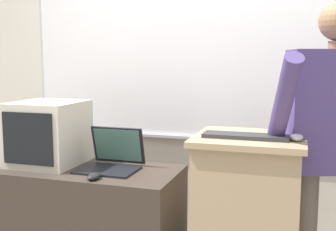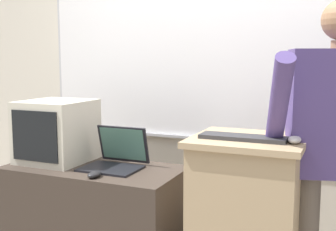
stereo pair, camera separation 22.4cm
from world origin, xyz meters
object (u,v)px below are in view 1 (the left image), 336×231
lectern_podium (248,229)px  person_presenter (333,142)px  wireless_keyboard (246,136)px  side_desk (91,229)px  computer_mouse_by_laptop (94,176)px  crt_monitor (48,133)px  laptop (113,157)px  computer_mouse_by_keyboard (297,137)px

lectern_podium → person_presenter: (0.40, 0.10, 0.46)m
lectern_podium → wireless_keyboard: bearing=-102.3°
side_desk → computer_mouse_by_laptop: computer_mouse_by_laptop is taller
side_desk → crt_monitor: (-0.30, 0.04, 0.56)m
laptop → crt_monitor: size_ratio=0.81×
side_desk → person_presenter: size_ratio=0.63×
lectern_podium → side_desk: lectern_podium is taller
computer_mouse_by_laptop → computer_mouse_by_keyboard: 1.06m
side_desk → laptop: laptop is taller
lectern_podium → wireless_keyboard: (-0.01, -0.06, 0.50)m
person_presenter → crt_monitor: size_ratio=4.01×
person_presenter → crt_monitor: (-1.62, -0.05, -0.03)m
wireless_keyboard → computer_mouse_by_laptop: bearing=-171.7°
side_desk → wireless_keyboard: bearing=-5.1°
person_presenter → computer_mouse_by_laptop: 1.24m
laptop → crt_monitor: (-0.42, -0.02, 0.12)m
person_presenter → laptop: (-1.20, -0.03, -0.15)m
computer_mouse_by_laptop → crt_monitor: bearing=151.3°
side_desk → crt_monitor: 0.64m
side_desk → computer_mouse_by_laptop: (0.13, -0.20, 0.39)m
side_desk → wireless_keyboard: wireless_keyboard is taller
computer_mouse_by_laptop → computer_mouse_by_keyboard: (1.02, 0.12, 0.25)m
side_desk → crt_monitor: crt_monitor is taller
wireless_keyboard → crt_monitor: crt_monitor is taller
crt_monitor → wireless_keyboard: bearing=-5.6°
computer_mouse_by_laptop → computer_mouse_by_keyboard: computer_mouse_by_keyboard is taller
laptop → computer_mouse_by_keyboard: 1.06m
person_presenter → computer_mouse_by_keyboard: (-0.17, -0.17, 0.05)m
crt_monitor → person_presenter: bearing=1.8°
lectern_podium → crt_monitor: bearing=177.5°
lectern_podium → wireless_keyboard: 0.51m
computer_mouse_by_laptop → crt_monitor: crt_monitor is taller
side_desk → person_presenter: person_presenter is taller
lectern_podium → person_presenter: 0.62m
crt_monitor → computer_mouse_by_laptop: bearing=-28.7°
laptop → computer_mouse_by_keyboard: size_ratio=3.33×
lectern_podium → computer_mouse_by_laptop: lectern_podium is taller
lectern_podium → computer_mouse_by_laptop: (-0.79, -0.18, 0.26)m
side_desk → person_presenter: bearing=3.8°
crt_monitor → computer_mouse_by_keyboard: bearing=-4.6°
computer_mouse_by_laptop → crt_monitor: size_ratio=0.24×
wireless_keyboard → crt_monitor: (-1.21, 0.12, -0.07)m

